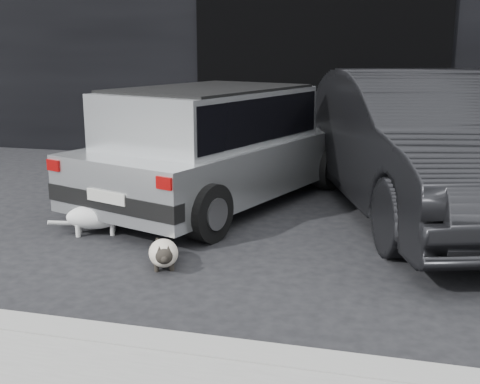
% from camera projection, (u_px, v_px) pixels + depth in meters
% --- Properties ---
extents(ground, '(80.00, 80.00, 0.00)m').
position_uv_depth(ground, '(171.00, 226.00, 6.39)').
color(ground, black).
rests_on(ground, ground).
extents(building_facade, '(34.00, 4.00, 5.00)m').
position_uv_depth(building_facade, '(334.00, 11.00, 11.19)').
color(building_facade, black).
rests_on(building_facade, ground).
extents(garage_opening, '(4.00, 0.10, 2.60)m').
position_uv_depth(garage_opening, '(318.00, 82.00, 9.58)').
color(garage_opening, black).
rests_on(garage_opening, ground).
extents(curb, '(18.00, 0.25, 0.12)m').
position_uv_depth(curb, '(171.00, 349.00, 3.68)').
color(curb, gray).
rests_on(curb, ground).
extents(silver_hatchback, '(2.85, 4.15, 1.40)m').
position_uv_depth(silver_hatchback, '(215.00, 140.00, 7.19)').
color(silver_hatchback, silver).
rests_on(silver_hatchback, ground).
extents(second_car, '(3.18, 5.16, 1.61)m').
position_uv_depth(second_car, '(421.00, 144.00, 6.70)').
color(second_car, black).
rests_on(second_car, ground).
extents(cat_siamese, '(0.44, 0.70, 0.26)m').
position_uv_depth(cat_siamese, '(164.00, 254.00, 5.20)').
color(cat_siamese, beige).
rests_on(cat_siamese, ground).
extents(cat_white, '(0.79, 0.49, 0.40)m').
position_uv_depth(cat_white, '(99.00, 215.00, 6.09)').
color(cat_white, white).
rests_on(cat_white, ground).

